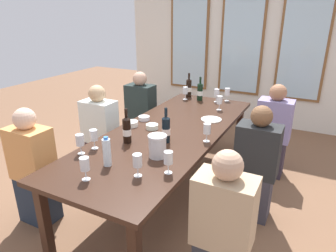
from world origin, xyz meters
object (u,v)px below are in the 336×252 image
at_px(wine_glass_6, 80,140).
at_px(seated_person_4, 101,135).
at_px(wine_glass_2, 137,162).
at_px(seated_person_1, 222,232).
at_px(wine_glass_1, 94,136).
at_px(wine_glass_0, 207,130).
at_px(wine_glass_3, 185,91).
at_px(wine_bottle_3, 189,88).
at_px(metal_pitcher, 157,146).
at_px(seated_person_2, 141,113).
at_px(seated_person_3, 273,133).
at_px(dining_table, 169,136).
at_px(tasting_bowl_2, 152,127).
at_px(wine_glass_9, 220,101).
at_px(tasting_bowl_1, 144,118).
at_px(wine_bottle_2, 166,129).
at_px(wine_bottle_1, 200,91).
at_px(white_plate_0, 211,119).
at_px(wine_bottle_0, 127,130).
at_px(wine_glass_5, 217,93).
at_px(wine_glass_8, 168,158).
at_px(seated_person_5, 256,166).
at_px(tasting_bowl_0, 131,124).
at_px(water_bottle, 107,152).
at_px(seated_person_0, 34,170).
at_px(wine_glass_7, 227,92).

distance_m(wine_glass_6, seated_person_4, 0.99).
distance_m(wine_glass_2, seated_person_1, 0.75).
bearing_deg(wine_glass_1, wine_glass_0, 36.02).
bearing_deg(wine_glass_3, wine_bottle_3, 95.90).
bearing_deg(wine_glass_1, metal_pitcher, 11.30).
relative_size(wine_glass_6, seated_person_2, 0.16).
xyz_separation_m(wine_glass_6, seated_person_3, (1.29, 1.77, -0.34)).
bearing_deg(seated_person_4, dining_table, 0.60).
distance_m(tasting_bowl_2, wine_glass_9, 1.01).
bearing_deg(wine_glass_1, tasting_bowl_1, 90.25).
bearing_deg(wine_bottle_2, wine_glass_1, -139.93).
distance_m(wine_bottle_1, wine_glass_2, 2.10).
distance_m(white_plate_0, wine_bottle_0, 1.05).
bearing_deg(wine_glass_5, wine_glass_8, -81.34).
height_order(tasting_bowl_1, seated_person_4, seated_person_4).
xyz_separation_m(wine_glass_6, seated_person_5, (1.29, 0.86, -0.34)).
height_order(wine_bottle_2, wine_glass_8, wine_bottle_2).
distance_m(tasting_bowl_0, water_bottle, 0.87).
bearing_deg(white_plate_0, wine_glass_6, -117.68).
relative_size(water_bottle, wine_glass_1, 1.38).
relative_size(wine_glass_3, seated_person_0, 0.16).
bearing_deg(dining_table, seated_person_4, -179.40).
height_order(wine_bottle_3, wine_glass_2, wine_bottle_3).
distance_m(seated_person_0, seated_person_4, 0.93).
height_order(wine_glass_0, seated_person_2, seated_person_2).
bearing_deg(seated_person_3, dining_table, -132.76).
distance_m(wine_glass_1, seated_person_1, 1.33).
distance_m(wine_glass_0, wine_glass_7, 1.41).
relative_size(dining_table, wine_bottle_0, 8.50).
bearing_deg(wine_glass_6, wine_bottle_1, 82.02).
xyz_separation_m(white_plate_0, wine_glass_7, (-0.07, 0.81, 0.12)).
bearing_deg(wine_glass_5, wine_glass_3, -168.59).
bearing_deg(white_plate_0, seated_person_1, -67.29).
relative_size(wine_bottle_1, seated_person_2, 0.28).
height_order(wine_bottle_0, wine_bottle_3, wine_bottle_3).
relative_size(tasting_bowl_0, seated_person_0, 0.13).
xyz_separation_m(wine_glass_7, wine_glass_8, (0.19, -2.06, 0.00)).
bearing_deg(wine_glass_2, wine_bottle_2, 99.18).
height_order(wine_bottle_3, seated_person_4, seated_person_4).
distance_m(water_bottle, wine_glass_5, 2.08).
distance_m(wine_bottle_2, wine_glass_3, 1.44).
height_order(seated_person_2, seated_person_3, same).
distance_m(wine_bottle_1, seated_person_0, 2.27).
bearing_deg(wine_glass_0, wine_bottle_1, 114.37).
height_order(metal_pitcher, seated_person_3, seated_person_3).
bearing_deg(wine_bottle_2, tasting_bowl_2, 141.00).
xyz_separation_m(wine_glass_7, seated_person_4, (-1.09, -1.31, -0.34)).
bearing_deg(wine_bottle_1, tasting_bowl_2, -91.73).
distance_m(wine_glass_6, seated_person_5, 1.59).
relative_size(dining_table, tasting_bowl_2, 21.89).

